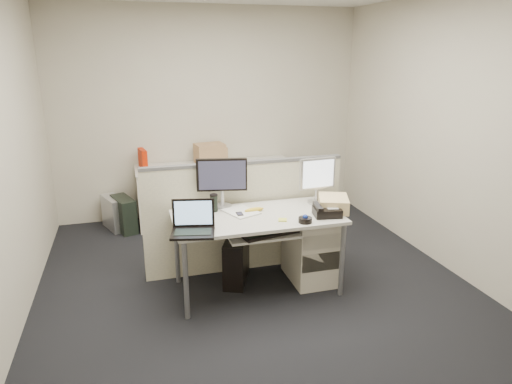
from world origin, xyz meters
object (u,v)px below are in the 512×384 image
object	(u,v)px
desk	(257,222)
monitor_main	(222,183)
laptop	(192,219)
desk_phone	(327,212)

from	to	relation	value
desk	monitor_main	xyz separation A→B (m)	(-0.25, 0.32, 0.30)
laptop	desk_phone	size ratio (longest dim) A/B	1.47
monitor_main	laptop	distance (m)	0.71
monitor_main	desk_phone	xyz separation A→B (m)	(0.85, -0.50, -0.20)
desk	laptop	size ratio (longest dim) A/B	4.33
monitor_main	desk_phone	world-z (taller)	monitor_main
desk	desk_phone	size ratio (longest dim) A/B	6.37
desk	monitor_main	bearing A→B (deg)	128.00
desk	desk_phone	xyz separation A→B (m)	(0.60, -0.18, 0.10)
desk	desk_phone	distance (m)	0.63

